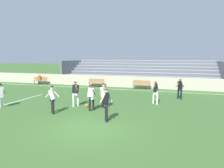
{
  "coord_description": "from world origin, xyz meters",
  "views": [
    {
      "loc": [
        3.99,
        -8.72,
        3.34
      ],
      "look_at": [
        -0.67,
        5.67,
        1.36
      ],
      "focal_mm": 33.48,
      "sensor_mm": 36.0,
      "label": 1
    }
  ],
  "objects_px": {
    "player_white_dropping_back": "(1,93)",
    "soccer_ball": "(87,106)",
    "player_dark_wide_left": "(106,102)",
    "spectator_seated": "(39,79)",
    "player_white_wide_right": "(104,93)",
    "bench_far_left": "(96,82)",
    "player_white_challenging": "(91,95)",
    "player_white_trailing_run": "(52,97)",
    "player_dark_pressing_high": "(76,92)",
    "bench_near_wall_gap": "(40,80)",
    "player_dark_overlapping": "(156,90)",
    "player_dark_deep_cover": "(180,87)",
    "bleacher_stand": "(138,72)",
    "bench_far_right": "(141,84)"
  },
  "relations": [
    {
      "from": "player_white_dropping_back",
      "to": "soccer_ball",
      "type": "relative_size",
      "value": 7.37
    },
    {
      "from": "player_dark_wide_left",
      "to": "spectator_seated",
      "type": "bearing_deg",
      "value": 138.2
    },
    {
      "from": "player_white_wide_right",
      "to": "bench_far_left",
      "type": "bearing_deg",
      "value": 115.27
    },
    {
      "from": "player_white_challenging",
      "to": "player_white_trailing_run",
      "type": "distance_m",
      "value": 2.32
    },
    {
      "from": "player_dark_pressing_high",
      "to": "player_white_challenging",
      "type": "bearing_deg",
      "value": -25.78
    },
    {
      "from": "bench_near_wall_gap",
      "to": "bench_far_left",
      "type": "height_order",
      "value": "same"
    },
    {
      "from": "player_white_challenging",
      "to": "player_white_dropping_back",
      "type": "xyz_separation_m",
      "value": [
        -5.99,
        -1.09,
        -0.02
      ]
    },
    {
      "from": "bench_far_left",
      "to": "player_dark_overlapping",
      "type": "height_order",
      "value": "player_dark_overlapping"
    },
    {
      "from": "bench_near_wall_gap",
      "to": "bench_far_left",
      "type": "xyz_separation_m",
      "value": [
        7.34,
        0.0,
        0.0
      ]
    },
    {
      "from": "player_dark_deep_cover",
      "to": "soccer_ball",
      "type": "distance_m",
      "value": 7.59
    },
    {
      "from": "soccer_ball",
      "to": "player_dark_wide_left",
      "type": "bearing_deg",
      "value": -47.71
    },
    {
      "from": "bleacher_stand",
      "to": "player_dark_pressing_high",
      "type": "xyz_separation_m",
      "value": [
        -1.71,
        -13.35,
        -0.46
      ]
    },
    {
      "from": "bench_near_wall_gap",
      "to": "player_dark_pressing_high",
      "type": "bearing_deg",
      "value": -43.05
    },
    {
      "from": "bleacher_stand",
      "to": "player_dark_wide_left",
      "type": "relative_size",
      "value": 10.89
    },
    {
      "from": "player_dark_deep_cover",
      "to": "player_white_dropping_back",
      "type": "xyz_separation_m",
      "value": [
        -11.2,
        -6.55,
        -0.0
      ]
    },
    {
      "from": "bench_far_right",
      "to": "player_dark_deep_cover",
      "type": "height_order",
      "value": "player_dark_deep_cover"
    },
    {
      "from": "player_dark_pressing_high",
      "to": "bleacher_stand",
      "type": "bearing_deg",
      "value": 82.69
    },
    {
      "from": "player_dark_pressing_high",
      "to": "player_dark_overlapping",
      "type": "xyz_separation_m",
      "value": [
        5.05,
        2.33,
        -0.04
      ]
    },
    {
      "from": "player_dark_overlapping",
      "to": "player_white_trailing_run",
      "type": "relative_size",
      "value": 1.0
    },
    {
      "from": "player_white_challenging",
      "to": "player_white_wide_right",
      "type": "relative_size",
      "value": 1.01
    },
    {
      "from": "spectator_seated",
      "to": "bench_near_wall_gap",
      "type": "bearing_deg",
      "value": 90.0
    },
    {
      "from": "bleacher_stand",
      "to": "player_dark_pressing_high",
      "type": "distance_m",
      "value": 13.47
    },
    {
      "from": "soccer_ball",
      "to": "player_white_wide_right",
      "type": "bearing_deg",
      "value": 8.19
    },
    {
      "from": "player_dark_wide_left",
      "to": "player_white_wide_right",
      "type": "xyz_separation_m",
      "value": [
        -1.11,
        2.64,
        -0.06
      ]
    },
    {
      "from": "player_dark_deep_cover",
      "to": "player_white_trailing_run",
      "type": "bearing_deg",
      "value": -136.35
    },
    {
      "from": "bench_near_wall_gap",
      "to": "soccer_ball",
      "type": "height_order",
      "value": "bench_near_wall_gap"
    },
    {
      "from": "player_white_challenging",
      "to": "player_dark_overlapping",
      "type": "relative_size",
      "value": 1.0
    },
    {
      "from": "bench_near_wall_gap",
      "to": "player_white_challenging",
      "type": "bearing_deg",
      "value": -41.14
    },
    {
      "from": "player_dark_pressing_high",
      "to": "player_white_dropping_back",
      "type": "height_order",
      "value": "player_dark_pressing_high"
    },
    {
      "from": "bench_far_right",
      "to": "player_dark_overlapping",
      "type": "distance_m",
      "value": 6.87
    },
    {
      "from": "spectator_seated",
      "to": "bench_far_left",
      "type": "bearing_deg",
      "value": 0.91
    },
    {
      "from": "bench_far_left",
      "to": "soccer_ball",
      "type": "relative_size",
      "value": 8.18
    },
    {
      "from": "bleacher_stand",
      "to": "bench_near_wall_gap",
      "type": "bearing_deg",
      "value": -158.07
    },
    {
      "from": "bench_near_wall_gap",
      "to": "player_white_trailing_run",
      "type": "xyz_separation_m",
      "value": [
        9.04,
        -10.89,
        0.44
      ]
    },
    {
      "from": "bleacher_stand",
      "to": "player_white_trailing_run",
      "type": "relative_size",
      "value": 11.29
    },
    {
      "from": "bench_far_left",
      "to": "player_white_challenging",
      "type": "relative_size",
      "value": 1.09
    },
    {
      "from": "bleacher_stand",
      "to": "player_dark_overlapping",
      "type": "relative_size",
      "value": 11.33
    },
    {
      "from": "bleacher_stand",
      "to": "player_dark_deep_cover",
      "type": "bearing_deg",
      "value": -60.01
    },
    {
      "from": "spectator_seated",
      "to": "player_dark_pressing_high",
      "type": "relative_size",
      "value": 0.71
    },
    {
      "from": "bleacher_stand",
      "to": "player_dark_wide_left",
      "type": "bearing_deg",
      "value": -85.09
    },
    {
      "from": "bleacher_stand",
      "to": "soccer_ball",
      "type": "bearing_deg",
      "value": -93.82
    },
    {
      "from": "bench_far_right",
      "to": "bench_near_wall_gap",
      "type": "bearing_deg",
      "value": 180.0
    },
    {
      "from": "player_dark_wide_left",
      "to": "player_white_dropping_back",
      "type": "xyz_separation_m",
      "value": [
        -7.6,
        0.68,
        -0.07
      ]
    },
    {
      "from": "player_white_challenging",
      "to": "player_dark_wide_left",
      "type": "bearing_deg",
      "value": -47.83
    },
    {
      "from": "bench_far_right",
      "to": "player_dark_pressing_high",
      "type": "relative_size",
      "value": 1.06
    },
    {
      "from": "spectator_seated",
      "to": "player_white_dropping_back",
      "type": "height_order",
      "value": "player_white_dropping_back"
    },
    {
      "from": "bench_near_wall_gap",
      "to": "player_dark_pressing_high",
      "type": "relative_size",
      "value": 1.06
    },
    {
      "from": "bench_far_right",
      "to": "player_dark_overlapping",
      "type": "relative_size",
      "value": 1.09
    },
    {
      "from": "bench_far_left",
      "to": "player_dark_pressing_high",
      "type": "distance_m",
      "value": 9.12
    },
    {
      "from": "bleacher_stand",
      "to": "player_white_challenging",
      "type": "distance_m",
      "value": 14.07
    }
  ]
}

